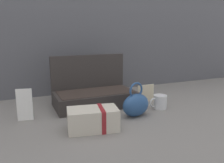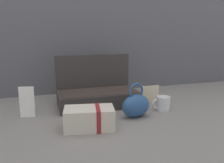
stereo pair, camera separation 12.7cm
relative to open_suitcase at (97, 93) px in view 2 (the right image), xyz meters
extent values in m
plane|color=slate|center=(0.06, -0.21, -0.07)|extent=(6.00, 6.00, 0.00)
cube|color=#332D2B|center=(0.00, -0.03, -0.03)|extent=(0.50, 0.24, 0.09)
cube|color=#332823|center=(0.00, -0.03, 0.02)|extent=(0.46, 0.22, 0.00)
cube|color=#332D2B|center=(0.00, 0.10, 0.08)|extent=(0.50, 0.02, 0.31)
ellipsoid|color=#284C7F|center=(0.15, -0.28, -0.01)|extent=(0.18, 0.12, 0.13)
torus|color=#284C7F|center=(0.15, -0.28, 0.08)|extent=(0.09, 0.03, 0.09)
cube|color=beige|center=(-0.13, -0.36, -0.02)|extent=(0.26, 0.18, 0.11)
cube|color=maroon|center=(-0.09, -0.37, -0.02)|extent=(0.04, 0.14, 0.11)
cylinder|color=silver|center=(0.35, -0.22, -0.03)|extent=(0.08, 0.08, 0.08)
torus|color=silver|center=(0.31, -0.22, -0.03)|extent=(0.06, 0.01, 0.06)
cube|color=white|center=(-0.42, -0.11, 0.01)|extent=(0.08, 0.02, 0.17)
cube|color=beige|center=(0.34, -0.07, -0.02)|extent=(0.12, 0.01, 0.12)
camera|label=1|loc=(-0.46, -1.37, 0.39)|focal=37.47mm
camera|label=2|loc=(-0.34, -1.42, 0.39)|focal=37.47mm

